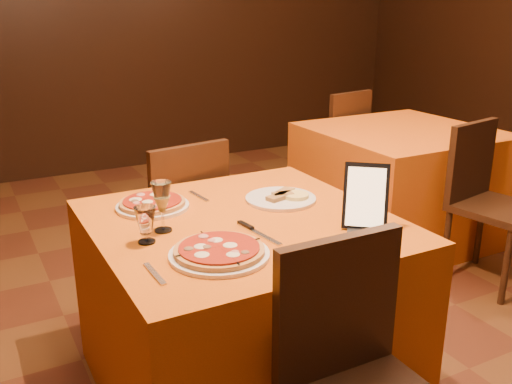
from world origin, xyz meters
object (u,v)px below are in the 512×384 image
pizza_far (153,204)px  water_glass (146,225)px  side_table (399,184)px  main_table (243,306)px  chair_main_far (173,224)px  wine_glass (162,206)px  chair_side_near (497,208)px  pizza_near (219,252)px  chair_side_far (331,147)px  tablet (366,196)px

pizza_far → water_glass: (-0.13, -0.33, 0.05)m
side_table → main_table: bearing=-150.0°
chair_main_far → wine_glass: size_ratio=4.79×
main_table → side_table: size_ratio=1.00×
pizza_far → chair_main_far: bearing=62.7°
chair_main_far → wine_glass: wine_glass is taller
side_table → chair_main_far: bearing=-173.9°
chair_side_near → water_glass: size_ratio=7.00×
pizza_near → pizza_far: (-0.04, 0.55, 0.00)m
chair_side_far → tablet: tablet is taller
side_table → chair_side_near: 0.80m
chair_main_far → chair_side_near: (1.68, -0.62, 0.00)m
main_table → chair_side_far: 2.44m
chair_side_far → water_glass: 2.77m
pizza_near → wine_glass: wine_glass is taller
side_table → chair_side_near: size_ratio=1.21×
water_glass → chair_side_near: bearing=5.9°
chair_main_far → chair_side_near: size_ratio=1.00×
main_table → water_glass: water_glass is taller
main_table → pizza_far: (-0.26, 0.29, 0.39)m
water_glass → tablet: size_ratio=0.53×
wine_glass → tablet: (0.67, -0.31, 0.03)m
side_table → pizza_far: 2.09m
pizza_far → wine_glass: 0.27m
chair_main_far → pizza_near: chair_main_far is taller
pizza_far → side_table: bearing=19.4°
pizza_far → tablet: bearing=-42.2°
chair_main_far → chair_side_near: 1.79m
tablet → chair_side_near: bearing=58.6°
pizza_near → water_glass: bearing=127.6°
chair_side_near → chair_side_far: bearing=78.6°
pizza_near → wine_glass: (-0.09, 0.30, 0.08)m
chair_side_near → pizza_near: (-1.89, -0.44, 0.31)m
main_table → pizza_far: size_ratio=3.74×
water_glass → tablet: 0.79m
main_table → tablet: tablet is taller
chair_side_near → chair_main_far: bearing=148.4°
wine_glass → chair_main_far: bearing=68.2°
chair_side_near → tablet: (-1.31, -0.45, 0.41)m
chair_side_near → tablet: tablet is taller
pizza_near → pizza_far: size_ratio=1.13×
pizza_near → wine_glass: size_ratio=1.75×
side_table → wine_glass: (-1.98, -0.93, 0.47)m
chair_main_far → wine_glass: (-0.30, -0.76, 0.39)m
pizza_near → water_glass: water_glass is taller
tablet → chair_side_far: bearing=96.9°
pizza_near → water_glass: size_ratio=2.55×
chair_side_near → pizza_near: bearing=-178.4°
pizza_far → wine_glass: wine_glass is taller
main_table → side_table: (1.68, 0.97, 0.00)m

